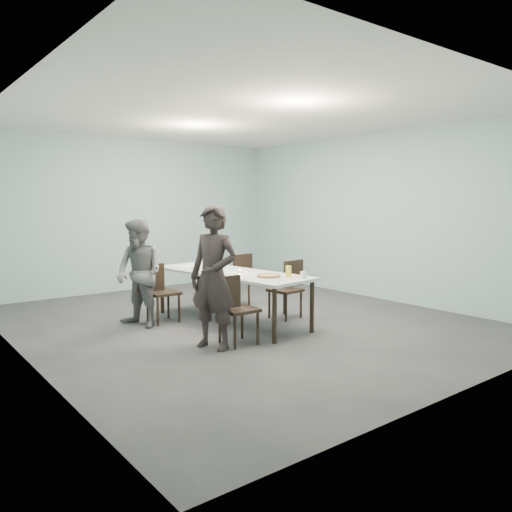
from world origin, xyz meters
TOP-DOWN VIEW (x-y plane):
  - ground at (0.00, 0.00)m, footprint 7.00×7.00m
  - room_shell at (0.00, 0.00)m, footprint 6.02×7.02m
  - table at (-0.16, 0.04)m, footprint 1.21×2.69m
  - chair_near_left at (-0.82, -0.94)m, footprint 0.62×0.43m
  - chair_far_left at (-1.02, 0.67)m, footprint 0.61×0.43m
  - chair_near_right at (0.71, -0.25)m, footprint 0.63×0.47m
  - chair_far_right at (0.63, 0.96)m, footprint 0.63×0.46m
  - diner_near at (-1.08, -0.91)m, footprint 0.63×0.74m
  - diner_far at (-1.34, 0.61)m, footprint 0.77×0.88m
  - pizza at (-0.09, -0.74)m, footprint 0.34×0.34m
  - side_plate at (0.05, -0.50)m, footprint 0.18×0.18m
  - beer_glass at (0.16, -0.86)m, footprint 0.08×0.08m
  - water_tumbler at (0.22, -1.08)m, footprint 0.08×0.08m
  - tealight at (-0.13, -0.14)m, footprint 0.06×0.06m
  - amber_tumbler at (-0.23, 0.65)m, footprint 0.07×0.07m
  - menu at (-0.39, 0.94)m, footprint 0.32×0.25m

SIDE VIEW (x-z plane):
  - ground at x=0.00m, z-range 0.00..0.00m
  - chair_near_left at x=-0.82m, z-range 0.07..0.94m
  - chair_far_left at x=-1.02m, z-range 0.07..0.94m
  - chair_near_right at x=0.71m, z-range 0.07..0.94m
  - chair_far_right at x=0.63m, z-range 0.07..0.94m
  - table at x=-0.16m, z-range 0.32..1.07m
  - menu at x=-0.39m, z-range 0.75..0.76m
  - side_plate at x=0.05m, z-range 0.75..0.76m
  - diner_far at x=-1.34m, z-range 0.00..1.52m
  - pizza at x=-0.09m, z-range 0.75..0.79m
  - tealight at x=-0.13m, z-range 0.75..0.79m
  - amber_tumbler at x=-0.23m, z-range 0.75..0.83m
  - water_tumbler at x=0.22m, z-range 0.75..0.84m
  - beer_glass at x=0.16m, z-range 0.75..0.90m
  - diner_near at x=-1.08m, z-range 0.00..1.73m
  - room_shell at x=0.00m, z-range 0.52..3.53m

